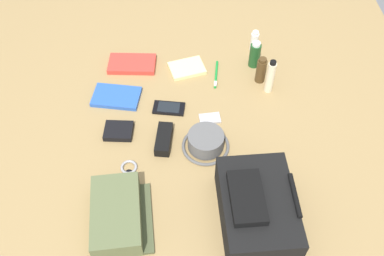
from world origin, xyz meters
The scene contains 17 objects.
ground_plane centered at (0.00, 0.00, -0.01)m, with size 2.64×2.02×0.02m, color #96794A.
backpack centered at (0.37, 0.19, 0.07)m, with size 0.35×0.24×0.16m.
toiletry_pouch centered at (0.35, -0.27, 0.04)m, with size 0.28×0.21×0.08m.
bucket_hat centered at (0.06, 0.05, 0.03)m, with size 0.18×0.18×0.07m.
toothpaste_tube centered at (-0.48, 0.31, 0.05)m, with size 0.04×0.04×0.10m.
shampoo_bottle centered at (-0.38, 0.30, 0.06)m, with size 0.05×0.05×0.13m.
cologne_bottle centered at (-0.28, 0.31, 0.06)m, with size 0.04×0.04×0.13m.
lotion_bottle centered at (-0.22, 0.34, 0.08)m, with size 0.03×0.03×0.17m.
paperback_novel centered at (-0.40, -0.24, 0.01)m, with size 0.14×0.22×0.02m.
travel_guidebook centered at (-0.21, -0.30, 0.01)m, with size 0.16×0.21×0.02m.
cell_phone centered at (-0.14, -0.09, 0.01)m, with size 0.09×0.14×0.01m.
media_player centered at (-0.07, 0.08, 0.01)m, with size 0.06×0.09×0.01m.
wristwatch centered at (0.15, -0.24, 0.01)m, with size 0.07×0.06×0.01m.
toothbrush centered at (-0.31, 0.12, 0.01)m, with size 0.16×0.04×0.02m.
wallet centered at (-0.02, -0.29, 0.01)m, with size 0.09×0.11×0.02m, color black.
notepad centered at (-0.37, 0.00, 0.01)m, with size 0.11×0.15×0.02m, color beige.
sunglasses_case centered at (0.03, -0.11, 0.02)m, with size 0.14×0.06×0.04m, color black.
Camera 1 is at (1.03, -0.06, 1.35)m, focal length 40.45 mm.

